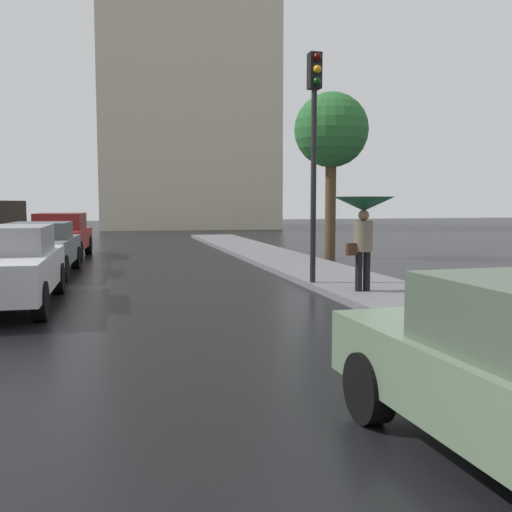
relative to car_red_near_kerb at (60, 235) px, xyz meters
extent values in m
cube|color=maroon|center=(-0.01, -0.08, -0.13)|extent=(1.99, 4.43, 0.64)
cube|color=maroon|center=(0.02, 0.24, 0.46)|extent=(1.63, 2.13, 0.55)
cylinder|color=black|center=(0.68, -1.56, -0.45)|extent=(0.26, 0.67, 0.66)
cylinder|color=black|center=(-0.88, -1.45, -0.45)|extent=(0.26, 0.67, 0.66)
cylinder|color=black|center=(0.87, 1.29, -0.45)|extent=(0.26, 0.67, 0.66)
cylinder|color=black|center=(-0.69, 1.40, -0.45)|extent=(0.26, 0.67, 0.66)
cube|color=silver|center=(-0.25, -9.53, -0.13)|extent=(1.86, 4.35, 0.65)
cube|color=gray|center=(-0.24, -9.25, 0.44)|extent=(1.61, 2.09, 0.49)
cylinder|color=black|center=(0.56, -10.97, -0.45)|extent=(0.23, 0.64, 0.64)
cylinder|color=black|center=(0.60, -8.12, -0.45)|extent=(0.23, 0.64, 0.64)
cylinder|color=black|center=(3.80, -16.21, -0.47)|extent=(0.24, 0.62, 0.61)
cube|color=slate|center=(-0.12, -4.80, -0.14)|extent=(1.83, 4.35, 0.62)
cube|color=#494D50|center=(-0.11, -4.58, 0.38)|extent=(1.52, 1.89, 0.42)
cylinder|color=black|center=(0.56, -6.25, -0.46)|extent=(0.25, 0.64, 0.63)
cylinder|color=black|center=(0.70, -3.43, -0.46)|extent=(0.25, 0.64, 0.63)
cylinder|color=black|center=(-0.79, -3.36, -0.46)|extent=(0.25, 0.64, 0.63)
cylinder|color=black|center=(6.57, -10.10, -0.24)|extent=(0.14, 0.14, 0.78)
cylinder|color=black|center=(6.39, -10.13, -0.24)|extent=(0.14, 0.14, 0.78)
cylinder|color=#726651|center=(6.48, -10.11, 0.45)|extent=(0.36, 0.36, 0.60)
sphere|color=#8C6647|center=(6.48, -10.11, 0.86)|extent=(0.21, 0.21, 0.21)
cube|color=#3F2314|center=(6.22, -10.15, 0.20)|extent=(0.21, 0.12, 0.24)
cylinder|color=#4C4C51|center=(6.48, -10.11, 0.80)|extent=(0.02, 0.02, 0.83)
cone|color=#144C2D|center=(6.48, -10.11, 1.08)|extent=(1.18, 1.18, 0.28)
cylinder|color=black|center=(5.94, -8.70, 1.43)|extent=(0.12, 0.12, 4.14)
cube|color=black|center=(5.94, -8.70, 3.88)|extent=(0.26, 0.26, 0.75)
sphere|color=#360503|center=(5.94, -8.87, 4.13)|extent=(0.17, 0.17, 0.17)
sphere|color=orange|center=(5.94, -8.87, 3.88)|extent=(0.17, 0.17, 0.17)
sphere|color=black|center=(5.94, -8.87, 3.63)|extent=(0.17, 0.17, 0.17)
cylinder|color=#4C3823|center=(8.81, -2.29, 0.93)|extent=(0.36, 0.36, 3.40)
sphere|color=#28662D|center=(8.81, -2.29, 3.48)|extent=(2.45, 2.45, 2.45)
cube|color=beige|center=(7.26, 22.92, 14.91)|extent=(12.62, 10.39, 31.38)
camera|label=1|loc=(1.68, -20.73, 1.12)|focal=41.15mm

